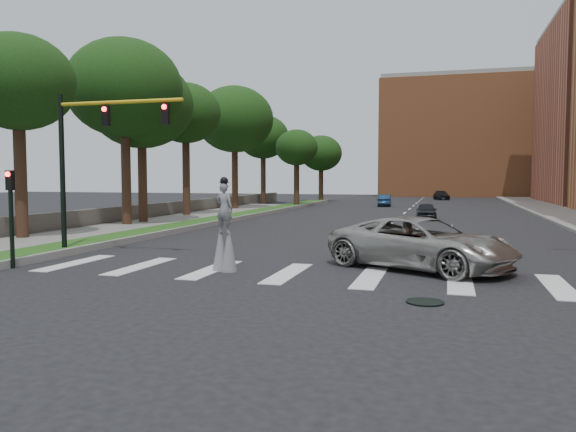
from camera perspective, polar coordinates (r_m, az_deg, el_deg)
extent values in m
plane|color=black|center=(16.30, 3.36, -6.66)|extent=(160.00, 160.00, 0.00)
cube|color=#1E4A15|center=(38.77, -6.81, -0.30)|extent=(2.00, 60.00, 0.25)
cube|color=gray|center=(38.37, -5.36, -0.31)|extent=(0.20, 60.00, 0.28)
cube|color=slate|center=(31.46, -19.00, -1.55)|extent=(4.00, 60.00, 0.18)
cube|color=#544F48|center=(42.92, -12.56, 0.62)|extent=(0.50, 56.00, 1.10)
cylinder|color=black|center=(13.97, 13.74, -8.49)|extent=(0.90, 0.90, 0.04)
cube|color=#C26D3D|center=(93.86, 17.64, 7.47)|extent=(26.00, 14.00, 18.00)
cylinder|color=black|center=(23.61, -21.94, 3.92)|extent=(0.20, 0.20, 6.20)
cylinder|color=gold|center=(22.28, -16.74, 11.02)|extent=(5.20, 0.14, 0.14)
cube|color=black|center=(22.55, -18.02, 9.63)|extent=(0.28, 0.18, 0.75)
cylinder|color=#FF0C0C|center=(22.50, -18.17, 10.28)|extent=(0.18, 0.06, 0.18)
cube|color=black|center=(21.27, -12.33, 10.08)|extent=(0.28, 0.18, 0.75)
cylinder|color=#FF0C0C|center=(21.21, -12.47, 10.78)|extent=(0.18, 0.06, 0.18)
cylinder|color=black|center=(20.53, -26.28, -0.64)|extent=(0.14, 0.14, 3.00)
cube|color=black|center=(20.48, -26.40, 3.27)|extent=(0.25, 0.16, 0.65)
cylinder|color=#FF0C0C|center=(20.40, -26.61, 3.82)|extent=(0.16, 0.05, 0.16)
cylinder|color=#341F14|center=(17.98, -6.02, -3.74)|extent=(0.07, 0.07, 1.19)
cylinder|color=#341F14|center=(18.15, -6.88, -3.67)|extent=(0.07, 0.07, 1.19)
cone|color=slate|center=(17.96, -6.03, -3.27)|extent=(0.52, 0.52, 1.49)
cone|color=slate|center=(18.13, -6.88, -3.21)|extent=(0.52, 0.52, 1.49)
imported|color=slate|center=(17.93, -6.49, 0.76)|extent=(0.66, 0.49, 1.63)
sphere|color=black|center=(17.90, -6.51, 3.56)|extent=(0.26, 0.26, 0.26)
cylinder|color=black|center=(17.90, -6.51, 3.40)|extent=(0.34, 0.34, 0.02)
cube|color=yellow|center=(18.03, -6.25, 2.21)|extent=(0.22, 0.05, 0.10)
imported|color=#A4A19B|center=(18.78, 13.45, -2.72)|extent=(6.74, 5.31, 1.70)
imported|color=black|center=(40.93, 13.87, 0.48)|extent=(1.56, 3.49, 1.17)
imported|color=navy|center=(58.49, 9.78, 1.58)|extent=(1.53, 3.71, 1.20)
imported|color=black|center=(76.67, 15.31, 2.05)|extent=(2.40, 4.29, 1.18)
cylinder|color=#341F14|center=(29.00, -25.52, 3.66)|extent=(0.56, 0.56, 6.07)
ellipsoid|color=black|center=(29.32, -25.78, 12.16)|extent=(5.21, 5.21, 4.43)
cylinder|color=#341F14|center=(34.97, -16.13, 4.26)|extent=(0.56, 0.56, 6.54)
ellipsoid|color=black|center=(35.36, -16.29, 12.36)|extent=(6.86, 6.86, 5.83)
cylinder|color=#341F14|center=(42.72, -10.30, 4.21)|extent=(0.56, 0.56, 6.43)
ellipsoid|color=black|center=(42.98, -10.38, 10.26)|extent=(5.26, 5.26, 4.47)
cylinder|color=#341F14|center=(50.81, -5.42, 4.20)|extent=(0.56, 0.56, 6.41)
ellipsoid|color=black|center=(51.07, -5.45, 9.76)|extent=(6.97, 6.97, 5.92)
cylinder|color=#341F14|center=(61.85, -2.53, 3.97)|extent=(0.56, 0.56, 5.98)
ellipsoid|color=black|center=(62.00, -2.54, 8.04)|extent=(5.63, 5.63, 4.78)
cylinder|color=#341F14|center=(56.25, 0.88, 3.42)|extent=(0.56, 0.56, 4.88)
ellipsoid|color=black|center=(56.32, 0.88, 6.98)|extent=(4.22, 4.22, 3.59)
cylinder|color=#341F14|center=(67.81, 3.37, 3.39)|extent=(0.56, 0.56, 4.60)
ellipsoid|color=black|center=(67.86, 3.38, 6.39)|extent=(5.02, 5.02, 4.27)
cylinder|color=#341F14|center=(36.63, -14.56, 3.80)|extent=(0.56, 0.56, 5.94)
ellipsoid|color=black|center=(36.91, -14.69, 10.95)|extent=(6.50, 6.50, 5.53)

